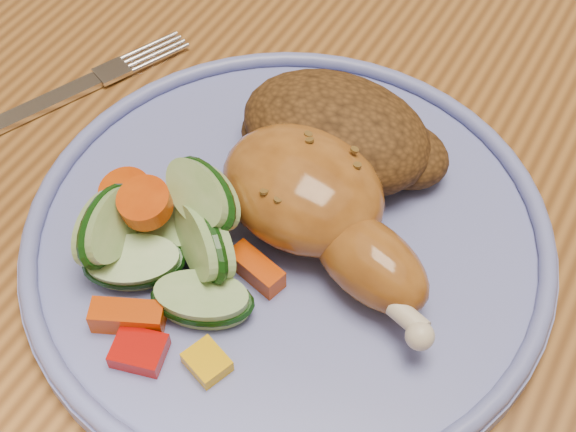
# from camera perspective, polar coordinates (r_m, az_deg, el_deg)

# --- Properties ---
(dining_table) EXTENTS (0.90, 1.40, 0.75)m
(dining_table) POSITION_cam_1_polar(r_m,az_deg,el_deg) (0.59, 15.52, -0.24)
(dining_table) COLOR brown
(dining_table) RESTS_ON ground
(plate) EXTENTS (0.29, 0.29, 0.01)m
(plate) POSITION_cam_1_polar(r_m,az_deg,el_deg) (0.44, -0.00, -1.66)
(plate) COLOR #656FB9
(plate) RESTS_ON dining_table
(plate_rim) EXTENTS (0.29, 0.29, 0.01)m
(plate_rim) POSITION_cam_1_polar(r_m,az_deg,el_deg) (0.44, -0.00, -0.81)
(plate_rim) COLOR #656FB9
(plate_rim) RESTS_ON plate
(chicken_leg) EXTENTS (0.15, 0.10, 0.05)m
(chicken_leg) POSITION_cam_1_polar(r_m,az_deg,el_deg) (0.42, 2.17, 0.76)
(chicken_leg) COLOR #9B5B20
(chicken_leg) RESTS_ON plate
(rice_pilaf) EXTENTS (0.12, 0.08, 0.05)m
(rice_pilaf) POSITION_cam_1_polar(r_m,az_deg,el_deg) (0.46, 3.72, 5.81)
(rice_pilaf) COLOR #4D2E13
(rice_pilaf) RESTS_ON plate
(vegetable_pile) EXTENTS (0.12, 0.12, 0.06)m
(vegetable_pile) POSITION_cam_1_polar(r_m,az_deg,el_deg) (0.42, -8.61, -2.00)
(vegetable_pile) COLOR #A50A05
(vegetable_pile) RESTS_ON plate
(fork) EXTENTS (0.08, 0.15, 0.00)m
(fork) POSITION_cam_1_polar(r_m,az_deg,el_deg) (0.54, -16.46, 7.91)
(fork) COLOR silver
(fork) RESTS_ON dining_table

